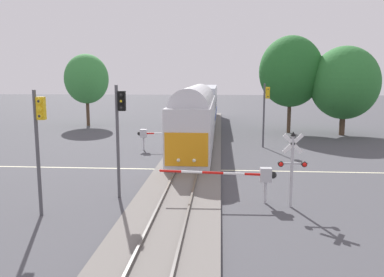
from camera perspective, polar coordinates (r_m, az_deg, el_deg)
ground_plane at (r=26.83m, az=-0.52°, el=-4.52°), size 220.00×220.00×0.00m
road_centre_stripe at (r=26.82m, az=-0.52°, el=-4.51°), size 44.00×0.20×0.01m
railway_track at (r=26.80m, az=-0.52°, el=-4.32°), size 4.40×80.00×0.32m
commuter_train at (r=42.86m, az=1.30°, el=4.33°), size 3.04×39.61×5.16m
crossing_gate_near at (r=19.82m, az=8.75°, el=-5.31°), size 5.84×0.40×1.80m
crossing_signal_mast at (r=19.37m, az=14.28°, el=-3.22°), size 1.36×0.44×3.69m
crossing_gate_far at (r=33.75m, az=-6.18°, el=0.62°), size 5.19×0.40×1.80m
traffic_signal_median at (r=20.33m, az=-10.41°, el=2.17°), size 0.53×0.38×5.83m
traffic_signal_near_left at (r=18.59m, az=-21.21°, el=0.77°), size 0.53×0.38×5.68m
traffic_signal_far_side at (r=35.34m, az=10.59°, el=4.79°), size 0.53×0.38×5.64m
pine_left_background at (r=52.01m, az=-14.99°, el=8.31°), size 5.49×5.49×9.05m
maple_right_background at (r=45.04m, az=21.17°, el=7.50°), size 7.16×7.16×9.43m
oak_far_right at (r=45.22m, az=14.07°, el=9.36°), size 6.89×6.89×10.66m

